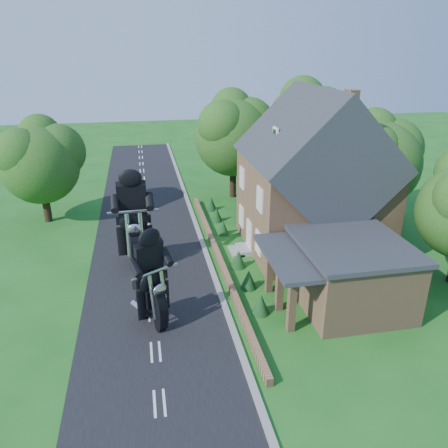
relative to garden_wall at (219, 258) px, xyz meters
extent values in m
plane|color=#195A19|center=(-4.30, -5.00, -0.20)|extent=(120.00, 120.00, 0.00)
cube|color=black|center=(-4.30, -5.00, -0.19)|extent=(7.00, 80.00, 0.02)
cube|color=gray|center=(-0.65, -5.00, -0.14)|extent=(0.30, 80.00, 0.12)
cube|color=#9B714E|center=(0.00, 0.00, 0.00)|extent=(0.30, 22.00, 0.40)
cube|color=#9B714E|center=(6.20, 1.00, 2.80)|extent=(8.00, 8.00, 6.00)
cube|color=#292B31|center=(6.20, 1.00, 5.80)|extent=(8.48, 8.64, 8.48)
cube|color=#9B714E|center=(8.20, 1.00, 9.00)|extent=(0.60, 0.90, 1.60)
cube|color=white|center=(3.60, 1.00, 7.30)|extent=(0.12, 0.80, 0.90)
cube|color=black|center=(3.54, 1.00, 7.30)|extent=(0.04, 0.55, 0.65)
cube|color=white|center=(2.14, 1.00, 0.85)|extent=(0.10, 1.10, 2.10)
cube|color=gray|center=(1.80, 1.00, -0.05)|extent=(0.80, 1.60, 0.30)
cube|color=gray|center=(1.30, 1.00, -0.12)|extent=(0.80, 1.60, 0.15)
cube|color=white|center=(2.14, -1.20, 1.40)|extent=(0.10, 1.10, 1.40)
cube|color=black|center=(2.12, -1.20, 1.40)|extent=(0.04, 0.92, 1.22)
cube|color=white|center=(2.14, 3.20, 1.40)|extent=(0.10, 1.10, 1.40)
cube|color=black|center=(2.12, 3.20, 1.40)|extent=(0.04, 0.92, 1.22)
cube|color=white|center=(2.14, -1.20, 4.10)|extent=(0.10, 1.10, 1.40)
cube|color=black|center=(2.12, -1.20, 4.10)|extent=(0.04, 0.92, 1.22)
cube|color=white|center=(2.14, 3.20, 4.10)|extent=(0.10, 1.10, 1.40)
cube|color=black|center=(2.12, 3.20, 4.10)|extent=(0.04, 0.92, 1.22)
cube|color=#9B714E|center=(5.70, -5.80, 1.40)|extent=(5.00, 5.60, 3.20)
cube|color=#292B31|center=(5.70, -5.80, 3.12)|extent=(5.30, 5.94, 0.24)
cube|color=#292B31|center=(2.60, -5.80, 2.75)|extent=(2.60, 5.32, 0.22)
cube|color=#9B714E|center=(2.00, -7.60, 1.20)|extent=(0.35, 0.35, 2.80)
cube|color=#9B714E|center=(2.00, -5.80, 1.20)|extent=(0.35, 0.35, 2.80)
cube|color=#9B714E|center=(2.00, -4.00, 1.20)|extent=(0.35, 0.35, 2.80)
cylinder|color=black|center=(12.20, 3.50, 1.30)|extent=(0.56, 0.56, 3.00)
sphere|color=#214B15|center=(12.20, 3.50, 4.45)|extent=(6.00, 6.00, 6.00)
sphere|color=#214B15|center=(13.55, 4.10, 5.35)|extent=(4.32, 4.32, 4.32)
sphere|color=#214B15|center=(11.15, 2.60, 5.65)|extent=(3.72, 3.72, 3.72)
sphere|color=#214B15|center=(12.30, 4.70, 6.55)|extent=(3.30, 3.30, 3.30)
cylinder|color=black|center=(9.70, 11.00, 1.60)|extent=(0.56, 0.56, 3.60)
sphere|color=#214B15|center=(9.70, 11.00, 5.38)|extent=(7.20, 7.20, 7.20)
sphere|color=#214B15|center=(11.32, 11.72, 6.46)|extent=(5.18, 5.18, 5.18)
sphere|color=#214B15|center=(8.44, 9.92, 6.82)|extent=(4.46, 4.46, 4.46)
sphere|color=#214B15|center=(9.80, 12.44, 7.90)|extent=(3.96, 3.96, 3.96)
cylinder|color=black|center=(3.70, 12.00, 1.50)|extent=(0.56, 0.56, 3.40)
sphere|color=#214B15|center=(3.70, 12.00, 4.96)|extent=(6.40, 6.40, 6.40)
sphere|color=#214B15|center=(5.14, 12.64, 5.92)|extent=(4.61, 4.61, 4.61)
sphere|color=#214B15|center=(2.58, 11.04, 6.24)|extent=(3.97, 3.97, 3.97)
sphere|color=#214B15|center=(3.80, 13.28, 7.20)|extent=(3.52, 3.52, 3.52)
cylinder|color=black|center=(-11.30, 9.00, 1.20)|extent=(0.56, 0.56, 2.80)
sphere|color=#214B15|center=(-11.30, 9.00, 4.14)|extent=(5.60, 5.60, 5.60)
sphere|color=#214B15|center=(-10.04, 9.56, 4.98)|extent=(4.03, 4.03, 4.03)
sphere|color=#214B15|center=(-12.28, 8.16, 5.26)|extent=(3.47, 3.47, 3.47)
sphere|color=#214B15|center=(-11.20, 10.12, 6.10)|extent=(3.08, 3.08, 3.08)
cone|color=#123816|center=(1.00, -6.00, 0.35)|extent=(0.90, 0.90, 1.10)
cone|color=#123816|center=(1.00, -3.50, 0.35)|extent=(0.90, 0.90, 1.10)
cone|color=#123816|center=(1.00, -1.00, 0.35)|extent=(0.90, 0.90, 1.10)
cone|color=#123816|center=(1.00, 4.00, 0.35)|extent=(0.90, 0.90, 1.10)
cone|color=#123816|center=(1.00, 6.50, 0.35)|extent=(0.90, 0.90, 1.10)
cone|color=#123816|center=(1.00, 9.00, 0.35)|extent=(0.90, 0.90, 1.10)
camera|label=1|loc=(-4.32, -23.78, 12.27)|focal=35.00mm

